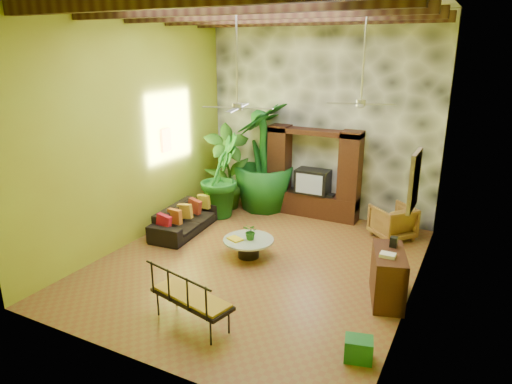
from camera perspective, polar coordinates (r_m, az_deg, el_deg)
The scene contains 22 objects.
ground at distance 9.45m, azimuth 0.17°, elevation -8.80°, with size 7.00×7.00×0.00m, color brown.
back_wall at distance 11.81m, azimuth 8.05°, elevation 9.16°, with size 6.00×0.02×5.00m, color #9B9823.
left_wall at distance 10.33m, azimuth -14.93°, elevation 7.53°, with size 0.02×7.00×5.00m, color #9B9823.
right_wall at distance 7.77m, azimuth 20.32°, elevation 3.82°, with size 0.02×7.00×5.00m, color #9B9823.
stone_accent_wall at distance 11.76m, azimuth 7.95°, elevation 9.12°, with size 5.98×0.10×4.98m, color #33363A.
ceiling_beams at distance 8.48m, azimuth 0.20°, elevation 21.50°, with size 5.95×5.36×0.22m.
entertainment_center at distance 11.80m, azimuth 7.14°, elevation 1.55°, with size 2.40×0.55×2.30m.
ceiling_fan_front at distance 8.25m, azimuth -2.37°, elevation 12.01°, with size 1.28×1.28×1.86m.
ceiling_fan_back at distance 9.06m, azimuth 13.05°, elevation 12.09°, with size 1.28×1.28×1.86m.
wall_art_mask at distance 11.12m, azimuth -11.19°, elevation 6.38°, with size 0.06×0.32×0.55m, color gold.
wall_art_painting at distance 7.25m, azimuth 19.20°, elevation 1.35°, with size 0.06×0.70×0.90m, color #2A559B.
sofa at distance 11.02m, azimuth -8.81°, elevation -3.33°, with size 2.09×0.82×0.61m, color black.
wicker_armchair at distance 10.95m, azimuth 16.70°, elevation -3.57°, with size 0.83×0.85×0.77m, color #9C6A38.
tall_plant_a at distance 12.20m, azimuth -3.57°, elevation 3.07°, with size 1.21×0.82×2.29m, color #265917.
tall_plant_b at distance 11.73m, azimuth -4.44°, elevation 2.05°, with size 1.17×0.95×2.14m, color #185C1F.
tall_plant_c at distance 12.09m, azimuth 1.05°, elevation 4.43°, with size 1.62×1.62×2.89m, color #17581B.
coffee_table at distance 9.59m, azimuth -0.95°, elevation -6.69°, with size 1.06×1.06×0.40m.
centerpiece_plant at distance 9.45m, azimuth -0.64°, elevation -4.98°, with size 0.32×0.27×0.35m, color #205917.
yellow_tray at distance 9.51m, azimuth -2.63°, elevation -5.89°, with size 0.31×0.22×0.03m, color gold.
iron_bench at distance 7.30m, azimuth -8.45°, elevation -12.73°, with size 1.52×0.84×0.57m.
side_console at distance 8.29m, azimuth 16.15°, elevation -10.07°, with size 0.51×1.13×0.90m, color #3E2513.
green_bin at distance 6.91m, azimuth 12.69°, elevation -18.62°, with size 0.39×0.29×0.34m, color #1C6921.
Camera 1 is at (3.86, -7.53, 4.21)m, focal length 32.00 mm.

